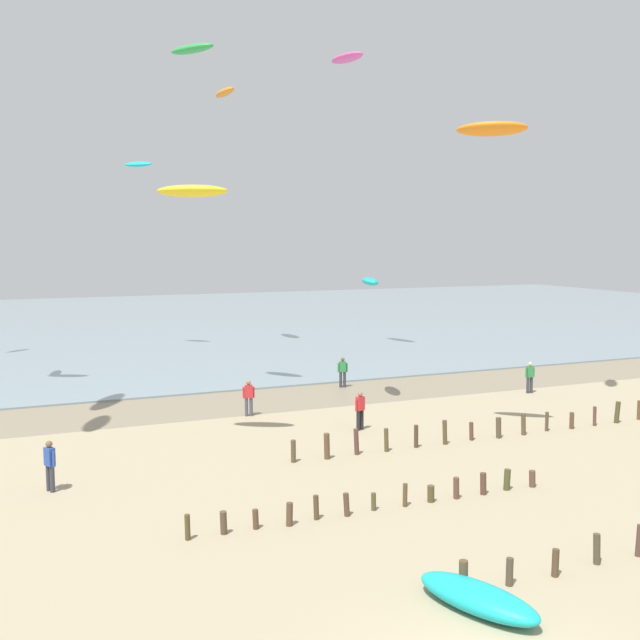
{
  "coord_description": "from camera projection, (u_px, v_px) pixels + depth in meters",
  "views": [
    {
      "loc": [
        -7.99,
        -10.7,
        8.27
      ],
      "look_at": [
        1.65,
        12.43,
        5.52
      ],
      "focal_mm": 41.46,
      "sensor_mm": 36.0,
      "label": 1
    }
  ],
  "objects": [
    {
      "name": "kite_aloft_4",
      "position": [
        225.0,
        92.0,
        53.25
      ],
      "size": [
        1.25,
        3.19,
        0.77
      ],
      "primitive_type": "ellipsoid",
      "rotation": [
        0.29,
        0.0,
        4.76
      ],
      "color": "orange"
    },
    {
      "name": "person_nearest_camera",
      "position": [
        249.0,
        397.0,
        34.56
      ],
      "size": [
        0.56,
        0.29,
        1.71
      ],
      "color": "#4C4C56",
      "rests_on": "ground"
    },
    {
      "name": "wet_sand_strip",
      "position": [
        193.0,
        407.0,
        36.55
      ],
      "size": [
        120.0,
        5.57,
        0.01
      ],
      "primitive_type": "cube",
      "color": "gray",
      "rests_on": "ground"
    },
    {
      "name": "groyne_far",
      "position": [
        486.0,
        428.0,
        30.63
      ],
      "size": [
        18.41,
        0.36,
        1.03
      ],
      "color": "brown",
      "rests_on": "ground"
    },
    {
      "name": "kite_aloft_9",
      "position": [
        370.0,
        281.0,
        37.34
      ],
      "size": [
        1.56,
        2.6,
        0.49
      ],
      "primitive_type": "ellipsoid",
      "rotation": [
        -0.13,
        0.0,
        4.4
      ],
      "color": "#19B2B7"
    },
    {
      "name": "person_left_flank",
      "position": [
        343.0,
        371.0,
        41.26
      ],
      "size": [
        0.55,
        0.32,
        1.71
      ],
      "color": "#383842",
      "rests_on": "ground"
    },
    {
      "name": "person_far_down_beach",
      "position": [
        360.0,
        409.0,
        32.02
      ],
      "size": [
        0.54,
        0.32,
        1.71
      ],
      "color": "#232328",
      "rests_on": "ground"
    },
    {
      "name": "kite_aloft_6",
      "position": [
        192.0,
        49.0,
        36.13
      ],
      "size": [
        2.27,
        2.75,
        0.56
      ],
      "primitive_type": "ellipsoid",
      "rotation": [
        0.15,
        0.0,
        5.31
      ],
      "color": "green"
    },
    {
      "name": "sea",
      "position": [
        104.0,
        325.0,
        71.22
      ],
      "size": [
        160.0,
        70.0,
        0.1
      ],
      "primitive_type": "cube",
      "color": "#7F939E",
      "rests_on": "ground"
    },
    {
      "name": "kite_aloft_7",
      "position": [
        347.0,
        58.0,
        49.9
      ],
      "size": [
        1.85,
        3.3,
        0.67
      ],
      "primitive_type": "ellipsoid",
      "rotation": [
        -0.18,
        0.0,
        4.97
      ],
      "color": "#E54C99"
    },
    {
      "name": "person_trailing_behind",
      "position": [
        50.0,
        464.0,
        24.21
      ],
      "size": [
        0.37,
        0.51,
        1.71
      ],
      "color": "#383842",
      "rests_on": "ground"
    },
    {
      "name": "groyne_mid",
      "position": [
        390.0,
        498.0,
        22.72
      ],
      "size": [
        11.84,
        0.35,
        0.74
      ],
      "color": "brown",
      "rests_on": "ground"
    },
    {
      "name": "grounded_kite",
      "position": [
        478.0,
        598.0,
        16.47
      ],
      "size": [
        2.16,
        3.25,
        0.61
      ],
      "primitive_type": "ellipsoid",
      "rotation": [
        0.0,
        0.0,
        5.09
      ],
      "color": "#19B2B7",
      "rests_on": "ground"
    },
    {
      "name": "kite_aloft_3",
      "position": [
        492.0,
        129.0,
        28.7
      ],
      "size": [
        2.73,
        2.49,
        0.74
      ],
      "primitive_type": "ellipsoid",
      "rotation": [
        0.39,
        0.0,
        2.45
      ],
      "color": "orange"
    },
    {
      "name": "kite_aloft_1",
      "position": [
        138.0,
        164.0,
        52.82
      ],
      "size": [
        2.19,
        2.05,
        0.55
      ],
      "primitive_type": "ellipsoid",
      "rotation": [
        -0.3,
        0.0,
        2.43
      ],
      "color": "#19B2B7"
    },
    {
      "name": "person_mid_beach",
      "position": [
        530.0,
        376.0,
        39.73
      ],
      "size": [
        0.57,
        0.24,
        1.71
      ],
      "color": "#383842",
      "rests_on": "ground"
    },
    {
      "name": "kite_aloft_12",
      "position": [
        192.0,
        191.0,
        28.08
      ],
      "size": [
        2.89,
        2.15,
        0.59
      ],
      "primitive_type": "ellipsoid",
      "rotation": [
        -0.17,
        0.0,
        5.79
      ],
      "color": "yellow"
    }
  ]
}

